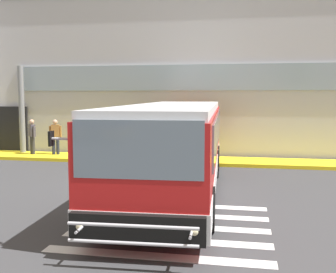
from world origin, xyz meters
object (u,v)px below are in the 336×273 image
Objects in this scene: entry_support_column at (22,109)px; passenger_near_column at (32,135)px; bus_main_foreground at (175,149)px; passenger_by_doorway at (55,135)px.

entry_support_column reaches higher than passenger_near_column.
bus_main_foreground is at bearing -35.64° from passenger_near_column.
entry_support_column is at bearing 168.01° from passenger_by_doorway.
passenger_by_doorway is (-6.78, 5.78, -0.25)m from bus_main_foreground.
passenger_by_doorway is (1.15, 0.10, 0.00)m from passenger_near_column.
bus_main_foreground is at bearing -40.48° from passenger_by_doorway.
entry_support_column is 0.37× the size of bus_main_foreground.
bus_main_foreground reaches higher than passenger_by_doorway.
passenger_by_doorway is (1.95, -0.41, -1.20)m from entry_support_column.
passenger_near_column is at bearing -32.69° from entry_support_column.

